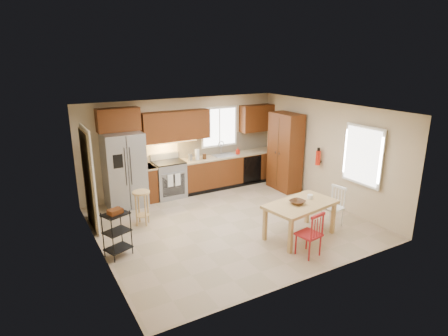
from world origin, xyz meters
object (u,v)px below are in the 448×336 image
pantry (285,152)px  chair_red (309,233)px  soap_bottle (238,151)px  refrigerator (124,170)px  range_stove (169,180)px  fire_extinguisher (318,158)px  chair_white (333,207)px  dining_table (300,220)px  table_bowl (297,204)px  bar_stool (142,208)px  table_jar (310,198)px  utility_cart (117,234)px

pantry → chair_red: bearing=-121.3°
soap_bottle → pantry: bearing=-43.5°
refrigerator → range_stove: refrigerator is taller
fire_extinguisher → chair_white: fire_extinguisher is taller
fire_extinguisher → dining_table: 2.35m
refrigerator → soap_bottle: refrigerator is taller
range_stove → pantry: 3.19m
pantry → table_bowl: size_ratio=7.06×
dining_table → bar_stool: (-2.59, 2.13, 0.02)m
table_jar → bar_stool: bearing=145.0°
pantry → dining_table: pantry is taller
dining_table → bar_stool: 3.36m
table_bowl → utility_cart: (-3.31, 1.05, -0.29)m
table_bowl → bar_stool: size_ratio=0.39×
range_stove → soap_bottle: soap_bottle is taller
pantry → chair_white: pantry is taller
fire_extinguisher → utility_cart: size_ratio=0.41×
table_jar → utility_cart: bearing=165.5°
dining_table → table_jar: bearing=6.7°
chair_red → table_bowl: bearing=59.1°
range_stove → chair_red: (1.10, -4.08, -0.03)m
table_bowl → chair_red: bearing=-111.7°
dining_table → chair_red: size_ratio=1.70×
refrigerator → fire_extinguisher: bearing=-24.5°
table_jar → range_stove: bearing=117.9°
fire_extinguisher → bar_stool: size_ratio=0.47×
utility_cart → dining_table: bearing=-38.7°
refrigerator → utility_cart: bearing=-109.0°
refrigerator → chair_red: refrigerator is taller
soap_bottle → chair_white: bearing=-83.6°
soap_bottle → utility_cart: size_ratio=0.22×
fire_extinguisher → chair_red: fire_extinguisher is taller
fire_extinguisher → dining_table: bearing=-141.1°
fire_extinguisher → chair_red: 3.00m
refrigerator → soap_bottle: 3.18m
dining_table → chair_red: bearing=-127.5°
table_bowl → bar_stool: bearing=139.5°
pantry → table_jar: bearing=-117.2°
soap_bottle → table_jar: bearing=-94.6°
pantry → fire_extinguisher: 1.07m
dining_table → table_jar: 0.52m
chair_red → chair_white: same height
table_bowl → bar_stool: 3.30m
range_stove → chair_red: range_stove is taller
table_jar → fire_extinguisher: bearing=42.8°
pantry → utility_cart: bearing=-164.2°
chair_red → table_jar: 1.05m
range_stove → table_bowl: (1.36, -3.43, 0.26)m
dining_table → bar_stool: bearing=131.3°
pantry → dining_table: bearing=-122.0°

